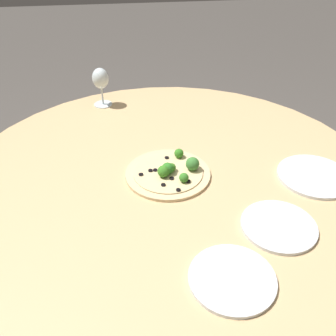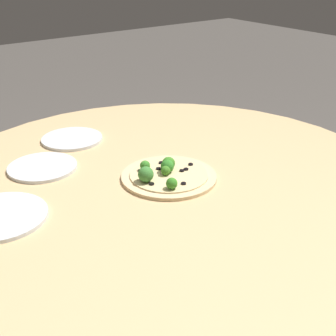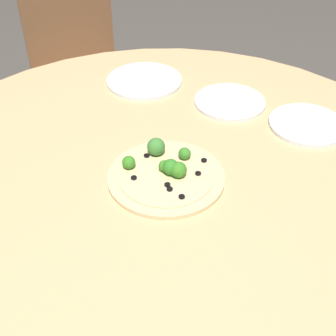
% 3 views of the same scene
% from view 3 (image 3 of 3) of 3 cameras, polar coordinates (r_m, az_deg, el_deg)
% --- Properties ---
extents(dining_table, '(1.38, 1.38, 0.73)m').
position_cam_3_polar(dining_table, '(1.11, -0.33, -3.13)').
color(dining_table, tan).
rests_on(dining_table, ground_plane).
extents(chair, '(0.42, 0.42, 0.92)m').
position_cam_3_polar(chair, '(2.10, -10.90, 11.93)').
color(chair, brown).
rests_on(chair, ground_plane).
extents(pizza, '(0.27, 0.27, 0.06)m').
position_cam_3_polar(pizza, '(1.07, -0.10, -0.51)').
color(pizza, '#DBBC89').
rests_on(pizza, dining_table).
extents(plate_near, '(0.20, 0.20, 0.01)m').
position_cam_3_polar(plate_near, '(1.35, 7.54, 8.02)').
color(plate_near, silver).
rests_on(plate_near, dining_table).
extents(plate_far, '(0.20, 0.20, 0.01)m').
position_cam_3_polar(plate_far, '(1.29, 16.61, 5.11)').
color(plate_far, silver).
rests_on(plate_far, dining_table).
extents(plate_side, '(0.23, 0.23, 0.01)m').
position_cam_3_polar(plate_side, '(1.45, -2.90, 10.61)').
color(plate_side, silver).
rests_on(plate_side, dining_table).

